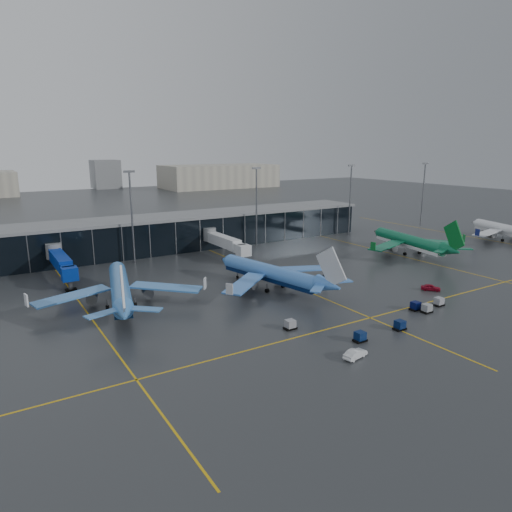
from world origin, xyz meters
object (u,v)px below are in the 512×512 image
baggage_carts (391,317)px  service_van_white (355,354)px  mobile_airstair (324,283)px  service_van_red (431,287)px  airliner_ba (507,224)px  airliner_arkefly (119,277)px  airliner_aer_lingus (409,234)px  airliner_klm_near (270,263)px

baggage_carts → service_van_white: 18.56m
baggage_carts → mobile_airstair: mobile_airstair is taller
baggage_carts → service_van_red: (21.73, 8.06, -0.04)m
baggage_carts → airliner_ba: bearing=19.2°
airliner_arkefly → baggage_carts: 53.77m
mobile_airstair → airliner_arkefly: bearing=146.3°
airliner_ba → airliner_aer_lingus: bearing=-167.4°
service_van_red → airliner_arkefly: bearing=116.8°
airliner_arkefly → mobile_airstair: size_ratio=10.53×
baggage_carts → service_van_white: bearing=-154.4°
airliner_klm_near → airliner_aer_lingus: 56.09m
airliner_arkefly → airliner_ba: 132.99m
airliner_arkefly → mobile_airstair: 45.76m
airliner_klm_near → service_van_red: (29.95, -20.65, -5.16)m
airliner_ba → baggage_carts: 98.13m
airliner_ba → service_van_red: size_ratio=8.88×
airliner_arkefly → baggage_carts: size_ratio=1.11×
airliner_klm_near → airliner_arkefly: bearing=157.3°
baggage_carts → mobile_airstair: 23.46m
mobile_airstair → service_van_red: 23.72m
airliner_arkefly → service_van_white: 49.48m
airliner_ba → mobile_airstair: (-89.08, -9.03, -4.97)m
service_van_red → service_van_white: size_ratio=0.96×
airliner_ba → baggage_carts: (-92.55, -32.23, -4.98)m
airliner_klm_near → service_van_white: 38.06m
airliner_ba → service_van_red: airliner_ba is taller
airliner_ba → service_van_white: airliner_ba is taller
baggage_carts → airliner_arkefly: bearing=139.0°
airliner_ba → service_van_white: bearing=-142.2°
airliner_aer_lingus → service_van_red: airliner_aer_lingus is taller
baggage_carts → airliner_aer_lingus: bearing=37.3°
airliner_klm_near → service_van_white: airliner_klm_near is taller
airliner_aer_lingus → airliner_ba: bearing=6.1°
airliner_aer_lingus → mobile_airstair: bearing=-152.6°
airliner_arkefly → service_van_red: (62.13, -27.03, -5.32)m
airliner_aer_lingus → service_van_red: bearing=-121.5°
service_van_red → baggage_carts: bearing=160.6°
mobile_airstair → service_van_white: size_ratio=0.85×
service_van_red → airliner_aer_lingus: bearing=7.8°
airliner_klm_near → airliner_aer_lingus: (55.60, 7.40, 0.14)m
baggage_carts → service_van_white: (-16.73, -8.03, -0.04)m
airliner_arkefly → airliner_klm_near: bearing=2.0°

